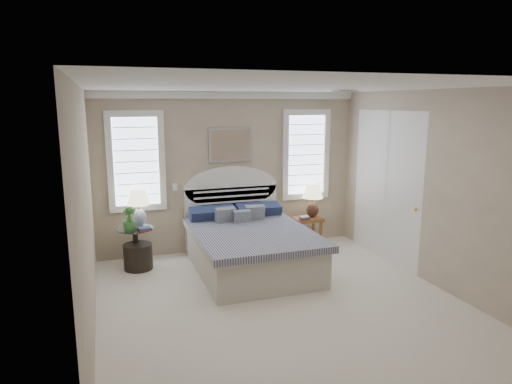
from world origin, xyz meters
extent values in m
cube|color=beige|center=(0.00, 0.00, 0.00)|extent=(4.50, 5.00, 0.01)
cube|color=white|center=(0.00, 0.00, 2.70)|extent=(4.50, 5.00, 0.01)
cube|color=#C9B596|center=(0.00, 2.50, 1.35)|extent=(4.50, 0.02, 2.70)
cube|color=#C9B596|center=(-2.25, 0.00, 1.35)|extent=(0.02, 5.00, 2.70)
cube|color=#C9B596|center=(2.25, 0.00, 1.35)|extent=(0.02, 5.00, 2.70)
cube|color=white|center=(0.00, 2.46, 2.64)|extent=(4.50, 0.08, 0.12)
cube|color=#B2B2B2|center=(1.20, 0.80, 2.68)|extent=(0.30, 0.20, 0.02)
cube|color=white|center=(-0.95, 2.48, 1.15)|extent=(0.08, 0.01, 0.12)
cube|color=#C6DAFA|center=(-1.55, 2.48, 1.60)|extent=(0.90, 0.06, 1.60)
cube|color=#C6DAFA|center=(1.40, 2.48, 1.60)|extent=(0.90, 0.06, 1.60)
cube|color=silver|center=(0.00, 2.46, 1.82)|extent=(0.74, 0.04, 0.58)
cube|color=white|center=(2.23, 1.20, 1.20)|extent=(0.02, 1.80, 2.40)
cube|color=beige|center=(0.00, 1.33, 0.28)|extent=(1.60, 2.10, 0.55)
cube|color=navy|center=(0.00, 1.28, 0.59)|extent=(1.72, 2.15, 0.10)
cube|color=white|center=(0.00, 2.44, 0.55)|extent=(1.62, 0.08, 1.10)
cube|color=#1C2748|center=(-0.40, 2.16, 0.73)|extent=(0.75, 0.31, 0.23)
cube|color=#1C2748|center=(0.40, 2.16, 0.73)|extent=(0.75, 0.31, 0.23)
cube|color=#314870|center=(-0.25, 1.93, 0.71)|extent=(0.33, 0.20, 0.34)
cube|color=#314870|center=(0.25, 1.93, 0.71)|extent=(0.33, 0.20, 0.34)
cube|color=#314870|center=(0.00, 1.83, 0.69)|extent=(0.28, 0.14, 0.29)
cylinder|color=black|center=(-1.65, 2.05, 0.01)|extent=(0.32, 0.32, 0.03)
cylinder|color=black|center=(-1.65, 2.05, 0.30)|extent=(0.08, 0.08, 0.60)
cylinder|color=silver|center=(-1.65, 2.05, 0.62)|extent=(0.56, 0.56, 0.02)
cube|color=brown|center=(1.30, 2.15, 0.50)|extent=(0.50, 0.40, 0.06)
cube|color=brown|center=(1.30, 2.15, 0.18)|extent=(0.44, 0.34, 0.03)
cube|color=brown|center=(1.10, 2.00, 0.23)|extent=(0.04, 0.04, 0.47)
cube|color=brown|center=(1.10, 2.30, 0.23)|extent=(0.04, 0.04, 0.47)
cube|color=brown|center=(1.50, 2.00, 0.23)|extent=(0.04, 0.04, 0.47)
cube|color=brown|center=(1.50, 2.30, 0.23)|extent=(0.04, 0.04, 0.47)
cylinder|color=black|center=(-1.63, 1.95, 0.20)|extent=(0.54, 0.54, 0.40)
cylinder|color=white|center=(-1.56, 2.18, 0.64)|extent=(0.15, 0.15, 0.03)
ellipsoid|color=white|center=(-1.56, 2.18, 0.76)|extent=(0.27, 0.27, 0.27)
cylinder|color=gold|center=(-1.56, 2.18, 0.92)|extent=(0.04, 0.04, 0.10)
cylinder|color=black|center=(1.40, 2.16, 0.55)|extent=(0.16, 0.16, 0.03)
ellipsoid|color=black|center=(1.40, 2.16, 0.66)|extent=(0.28, 0.28, 0.28)
cylinder|color=gold|center=(1.40, 2.16, 0.83)|extent=(0.04, 0.04, 0.10)
imported|color=#3B712D|center=(-1.74, 1.87, 0.81)|extent=(0.25, 0.25, 0.37)
cube|color=maroon|center=(-1.53, 1.83, 0.64)|extent=(0.23, 0.20, 0.03)
cube|color=navy|center=(-1.53, 1.83, 0.67)|extent=(0.22, 0.19, 0.03)
cube|color=maroon|center=(1.18, 2.01, 0.54)|extent=(0.16, 0.12, 0.02)
cube|color=navy|center=(1.18, 2.01, 0.56)|extent=(0.15, 0.11, 0.02)
cube|color=beige|center=(1.18, 2.01, 0.59)|extent=(0.14, 0.10, 0.02)
camera|label=1|loc=(-2.05, -4.94, 2.53)|focal=32.00mm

